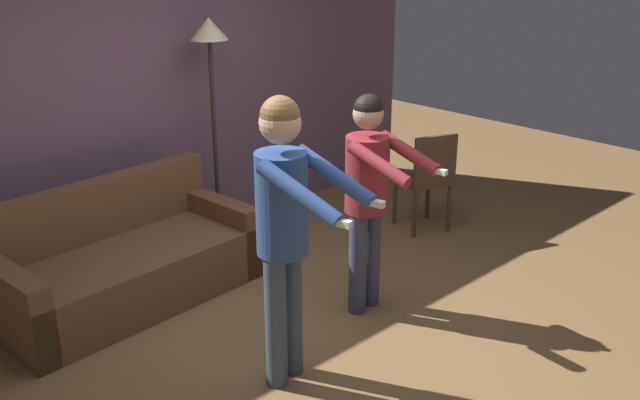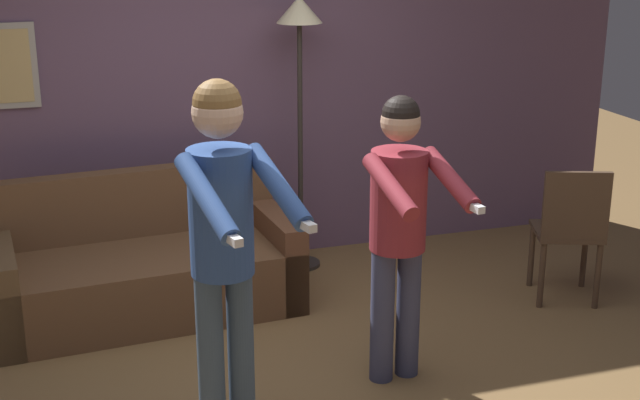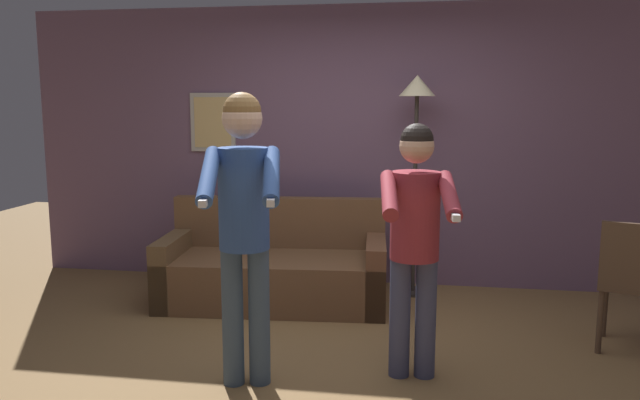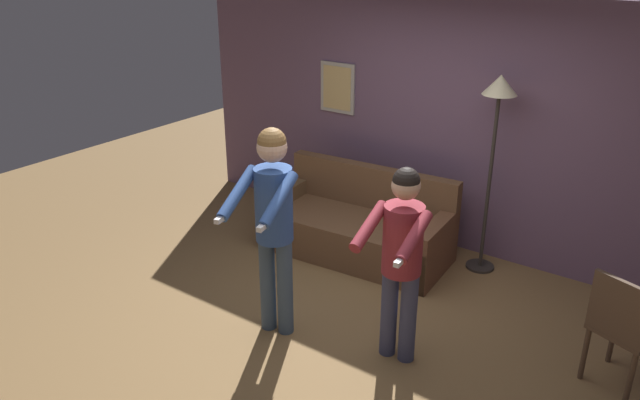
% 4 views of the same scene
% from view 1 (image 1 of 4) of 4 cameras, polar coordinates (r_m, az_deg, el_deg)
% --- Properties ---
extents(ground_plane, '(12.00, 12.00, 0.00)m').
position_cam_1_polar(ground_plane, '(4.99, -1.14, -10.59)').
color(ground_plane, olive).
extents(back_wall_assembly, '(6.40, 0.09, 2.60)m').
position_cam_1_polar(back_wall_assembly, '(6.08, -14.66, 7.77)').
color(back_wall_assembly, '#6D516B').
rests_on(back_wall_assembly, ground_plane).
extents(couch, '(1.96, 0.98, 0.87)m').
position_cam_1_polar(couch, '(5.48, -15.34, -5.09)').
color(couch, brown).
rests_on(couch, ground_plane).
extents(torchiere_lamp, '(0.32, 0.32, 1.95)m').
position_cam_1_polar(torchiere_lamp, '(6.04, -8.76, 11.01)').
color(torchiere_lamp, '#332D28').
rests_on(torchiere_lamp, ground_plane).
extents(person_standing_left, '(0.53, 0.74, 1.77)m').
position_cam_1_polar(person_standing_left, '(4.04, -2.84, -1.26)').
color(person_standing_left, '#3C4F67').
rests_on(person_standing_left, ground_plane).
extents(person_standing_right, '(0.47, 0.66, 1.59)m').
position_cam_1_polar(person_standing_right, '(4.92, 3.92, 1.13)').
color(person_standing_right, '#3D4162').
rests_on(person_standing_right, ground_plane).
extents(dining_chair_distant, '(0.54, 0.54, 0.93)m').
position_cam_1_polar(dining_chair_distant, '(6.49, 8.64, 1.89)').
color(dining_chair_distant, '#4C3828').
rests_on(dining_chair_distant, ground_plane).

